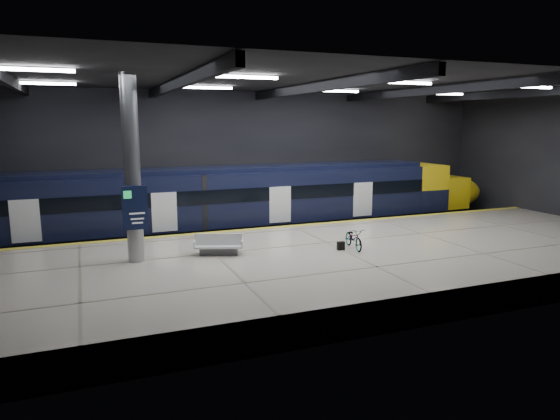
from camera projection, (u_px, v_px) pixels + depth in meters
ground at (316, 261)px, 22.81m from camera, size 30.00×30.00×0.00m
room_shell at (318, 135)px, 21.82m from camera, size 30.10×16.10×8.05m
platform at (343, 263)px, 20.43m from camera, size 30.00×11.00×1.10m
safety_strip at (293, 226)px, 25.14m from camera, size 30.00×0.40×0.01m
rails at (273, 235)px, 27.83m from camera, size 30.00×1.52×0.16m
train at (250, 201)px, 26.99m from camera, size 29.40×2.84×3.79m
bench at (219, 247)px, 19.67m from camera, size 2.06×1.39×0.84m
bicycle at (354, 238)px, 20.55m from camera, size 0.83×1.77×0.89m
pannier_bag at (341, 246)px, 20.38m from camera, size 0.32×0.22×0.35m
info_column at (132, 172)px, 18.18m from camera, size 0.90×0.78×6.90m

